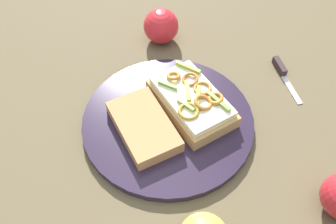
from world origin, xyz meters
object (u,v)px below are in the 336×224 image
Objects in this scene: plate at (168,121)px; knife at (283,72)px; sandwich at (192,101)px; bread_slice_side at (144,126)px; apple_0 at (161,26)px.

knife is (-0.24, 0.13, -0.00)m from plate.
plate is 1.64× the size of sandwich.
bread_slice_side reaches higher than plate.
plate is 0.27m from knife.
bread_slice_side is at bearing 28.49° from apple_0.
apple_0 is (-0.19, -0.15, 0.03)m from plate.
knife is (-0.29, 0.15, -0.02)m from bread_slice_side.
knife is at bearing 86.11° from sandwich.
bread_slice_side is (0.09, -0.04, -0.01)m from sandwich.
bread_slice_side is 0.27m from apple_0.
knife is (-0.20, 0.10, -0.03)m from sandwich.
sandwich is (-0.05, 0.02, 0.03)m from plate.
plate is at bearing -90.29° from sandwich.
plate is 2.20× the size of bread_slice_side.
apple_0 reaches higher than bread_slice_side.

